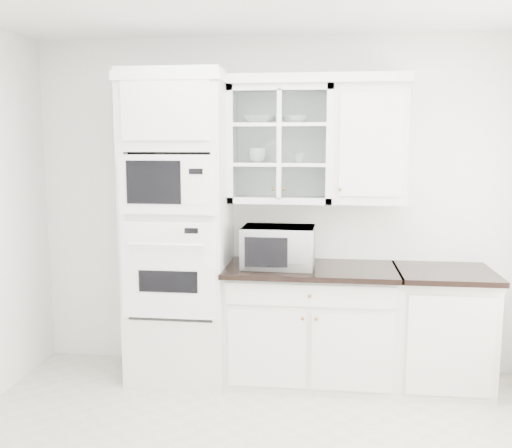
# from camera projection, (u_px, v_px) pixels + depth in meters

# --- Properties ---
(room_shell) EXTENTS (4.00, 3.50, 2.70)m
(room_shell) POSITION_uv_depth(u_px,v_px,m) (260.00, 158.00, 3.31)
(room_shell) COLOR white
(room_shell) RESTS_ON ground
(oven_column) EXTENTS (0.76, 0.68, 2.40)m
(oven_column) POSITION_uv_depth(u_px,v_px,m) (179.00, 229.00, 4.45)
(oven_column) COLOR silver
(oven_column) RESTS_ON ground
(base_cabinet_run) EXTENTS (1.32, 0.67, 0.92)m
(base_cabinet_run) POSITION_uv_depth(u_px,v_px,m) (310.00, 323.00, 4.46)
(base_cabinet_run) COLOR silver
(base_cabinet_run) RESTS_ON ground
(extra_base_cabinet) EXTENTS (0.72, 0.67, 0.92)m
(extra_base_cabinet) POSITION_uv_depth(u_px,v_px,m) (442.00, 328.00, 4.35)
(extra_base_cabinet) COLOR silver
(extra_base_cabinet) RESTS_ON ground
(upper_cabinet_glass) EXTENTS (0.80, 0.33, 0.90)m
(upper_cabinet_glass) POSITION_uv_depth(u_px,v_px,m) (281.00, 144.00, 4.43)
(upper_cabinet_glass) COLOR silver
(upper_cabinet_glass) RESTS_ON room_shell
(upper_cabinet_solid) EXTENTS (0.55, 0.33, 0.90)m
(upper_cabinet_solid) POSITION_uv_depth(u_px,v_px,m) (369.00, 145.00, 4.35)
(upper_cabinet_solid) COLOR silver
(upper_cabinet_solid) RESTS_ON room_shell
(crown_molding) EXTENTS (2.14, 0.38, 0.07)m
(crown_molding) POSITION_uv_depth(u_px,v_px,m) (267.00, 80.00, 4.34)
(crown_molding) COLOR white
(crown_molding) RESTS_ON room_shell
(countertop_microwave) EXTENTS (0.56, 0.47, 0.31)m
(countertop_microwave) POSITION_uv_depth(u_px,v_px,m) (279.00, 246.00, 4.36)
(countertop_microwave) COLOR white
(countertop_microwave) RESTS_ON base_cabinet_run
(bowl_a) EXTENTS (0.26, 0.26, 0.06)m
(bowl_a) POSITION_uv_depth(u_px,v_px,m) (259.00, 120.00, 4.41)
(bowl_a) COLOR white
(bowl_a) RESTS_ON upper_cabinet_glass
(bowl_b) EXTENTS (0.20, 0.20, 0.06)m
(bowl_b) POSITION_uv_depth(u_px,v_px,m) (295.00, 120.00, 4.37)
(bowl_b) COLOR white
(bowl_b) RESTS_ON upper_cabinet_glass
(cup_a) EXTENTS (0.17, 0.17, 0.11)m
(cup_a) POSITION_uv_depth(u_px,v_px,m) (257.00, 155.00, 4.45)
(cup_a) COLOR white
(cup_a) RESTS_ON upper_cabinet_glass
(cup_b) EXTENTS (0.09, 0.09, 0.08)m
(cup_b) POSITION_uv_depth(u_px,v_px,m) (299.00, 158.00, 4.42)
(cup_b) COLOR white
(cup_b) RESTS_ON upper_cabinet_glass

